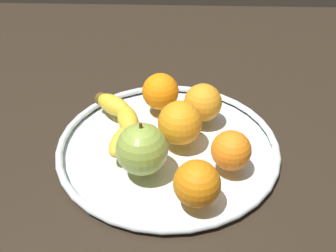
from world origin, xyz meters
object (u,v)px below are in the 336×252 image
at_px(orange_front_left, 197,184).
at_px(banana, 121,120).
at_px(orange_back_right, 231,150).
at_px(orange_front_right, 160,92).
at_px(fruit_bowl, 168,144).
at_px(orange_center, 203,103).
at_px(apple, 142,149).
at_px(orange_back_left, 180,124).

bearing_deg(orange_front_left, banana, 38.27).
relative_size(orange_back_right, orange_front_right, 0.89).
distance_m(fruit_bowl, banana, 0.09).
distance_m(orange_back_right, orange_front_right, 0.20).
height_order(banana, orange_front_left, orange_front_left).
relative_size(banana, orange_back_right, 3.00).
height_order(banana, orange_center, orange_center).
bearing_deg(orange_back_right, orange_front_right, 35.95).
distance_m(apple, orange_back_left, 0.09).
bearing_deg(apple, orange_back_right, -84.45).
relative_size(apple, orange_center, 1.28).
relative_size(orange_center, orange_front_right, 0.99).
xyz_separation_m(orange_back_right, orange_front_right, (0.16, 0.12, 0.00)).
bearing_deg(fruit_bowl, orange_front_right, 10.20).
xyz_separation_m(apple, orange_front_left, (-0.06, -0.08, -0.01)).
bearing_deg(orange_front_right, fruit_bowl, -169.80).
bearing_deg(apple, banana, 25.30).
bearing_deg(orange_front_right, apple, 174.18).
height_order(orange_front_left, orange_front_right, orange_front_right).
xyz_separation_m(orange_center, orange_front_left, (-0.20, 0.02, -0.00)).
bearing_deg(orange_back_left, banana, 73.01).
relative_size(apple, orange_front_left, 1.33).
distance_m(fruit_bowl, orange_back_left, 0.05).
distance_m(apple, orange_center, 0.17).
bearing_deg(orange_back_left, orange_front_right, 20.21).
distance_m(banana, orange_back_left, 0.11).
distance_m(orange_back_left, orange_back_right, 0.10).
height_order(fruit_bowl, apple, apple).
relative_size(fruit_bowl, orange_center, 5.51).
bearing_deg(orange_front_right, orange_back_right, -144.05).
bearing_deg(banana, fruit_bowl, -127.05).
distance_m(orange_center, orange_front_right, 0.09).
relative_size(apple, orange_back_left, 1.19).
bearing_deg(fruit_bowl, banana, 70.42).
bearing_deg(orange_back_right, orange_front_left, 144.16).
xyz_separation_m(banana, apple, (-0.10, -0.05, 0.02)).
distance_m(fruit_bowl, orange_center, 0.10).
bearing_deg(orange_front_left, fruit_bowl, 18.50).
relative_size(orange_back_right, orange_center, 0.90).
height_order(fruit_bowl, orange_back_right, orange_back_right).
bearing_deg(fruit_bowl, orange_back_right, -121.09).
bearing_deg(banana, orange_front_right, -60.26).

